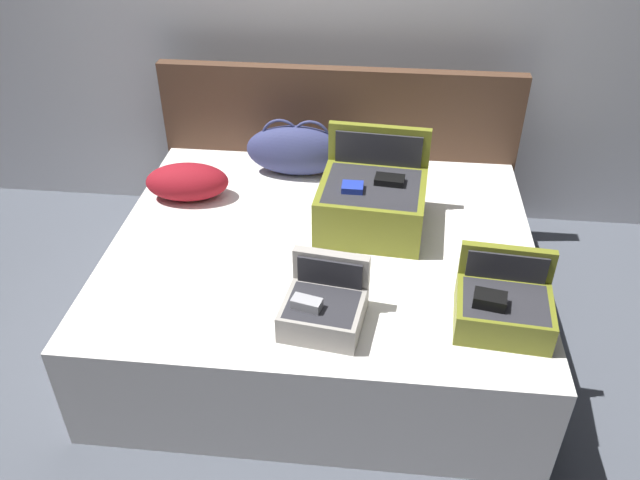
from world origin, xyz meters
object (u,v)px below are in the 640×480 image
(hard_case_large, at_px, (372,201))
(pillow_near_headboard, at_px, (187,182))
(hard_case_medium, at_px, (503,306))
(bed, at_px, (323,284))
(hard_case_small, at_px, (324,307))
(duffel_bag, at_px, (296,150))

(hard_case_large, bearing_deg, pillow_near_headboard, 174.94)
(hard_case_medium, xyz_separation_m, pillow_near_headboard, (-1.58, 0.85, 0.01))
(bed, xyz_separation_m, hard_case_small, (0.06, -0.59, 0.37))
(hard_case_medium, relative_size, pillow_near_headboard, 0.93)
(duffel_bag, xyz_separation_m, pillow_near_headboard, (-0.55, -0.33, -0.05))
(duffel_bag, bearing_deg, bed, -71.49)
(hard_case_medium, relative_size, duffel_bag, 0.73)
(hard_case_small, height_order, duffel_bag, duffel_bag)
(hard_case_medium, xyz_separation_m, hard_case_small, (-0.74, -0.07, -0.01))
(hard_case_large, bearing_deg, hard_case_medium, -45.42)
(hard_case_large, height_order, hard_case_medium, hard_case_large)
(bed, height_order, hard_case_large, hard_case_large)
(hard_case_large, distance_m, hard_case_small, 0.77)
(bed, height_order, duffel_bag, duffel_bag)
(hard_case_large, bearing_deg, hard_case_small, -98.10)
(pillow_near_headboard, bearing_deg, hard_case_small, -47.77)
(hard_case_large, xyz_separation_m, duffel_bag, (-0.45, 0.50, 0.00))
(bed, xyz_separation_m, hard_case_large, (0.23, 0.16, 0.43))
(bed, bearing_deg, duffel_bag, 108.51)
(hard_case_medium, bearing_deg, pillow_near_headboard, 156.52)
(bed, xyz_separation_m, pillow_near_headboard, (-0.77, 0.33, 0.38))
(bed, relative_size, hard_case_small, 5.70)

